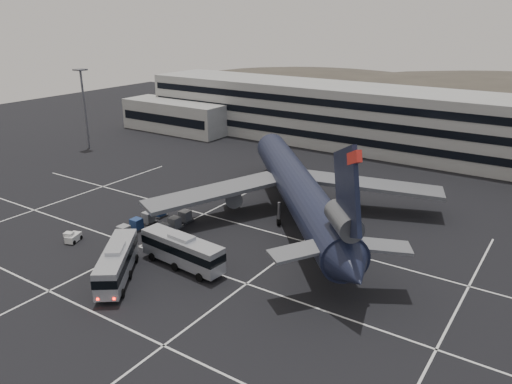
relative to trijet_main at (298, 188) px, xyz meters
The scene contains 10 objects.
ground 25.80m from the trijet_main, 107.52° to the right, with size 260.00×260.00×0.00m, color black.
lane_markings 24.85m from the trijet_main, 105.90° to the right, with size 90.00×55.62×0.01m.
terminal 48.26m from the trijet_main, 102.64° to the left, with size 125.00×26.00×24.00m.
hills 147.31m from the trijet_main, 85.93° to the left, with size 352.00×180.00×44.00m.
lightpole_left 63.89m from the trijet_main, behind, with size 2.40×2.40×18.28m.
trijet_main is the anchor object (origin of this frame).
bus_near 29.30m from the trijet_main, 108.12° to the right, with size 9.44×11.44×4.29m.
bus_far 21.71m from the trijet_main, 102.66° to the right, with size 12.36×3.84×4.30m.
tug_a 33.18m from the trijet_main, 132.80° to the right, with size 2.15×2.69×1.51m.
uld_cluster 21.92m from the trijet_main, 137.38° to the right, with size 8.01×11.46×1.76m.
Camera 1 is at (41.69, -38.39, 30.20)m, focal length 35.00 mm.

